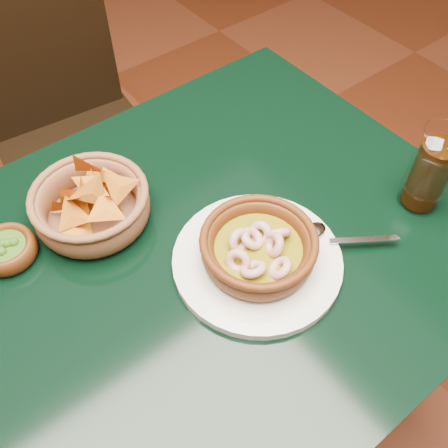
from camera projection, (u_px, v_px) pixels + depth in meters
ground at (180, 423)px, 1.40m from camera, size 7.00×7.00×0.00m
dining_table at (155, 310)px, 0.89m from camera, size 1.20×0.80×0.75m
dining_chair at (73, 132)px, 1.42m from camera, size 0.46×0.46×0.90m
shrimp_plate at (258, 251)px, 0.81m from camera, size 0.36×0.28×0.08m
chip_basket at (91, 205)px, 0.87m from camera, size 0.24×0.24×0.15m
guacamole_ramekin at (7, 249)px, 0.83m from camera, size 0.12×0.12×0.04m
cola_drink at (432, 170)px, 0.86m from camera, size 0.16×0.16×0.19m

